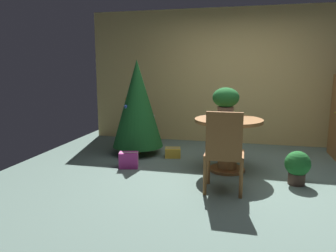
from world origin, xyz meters
TOP-DOWN VIEW (x-y plane):
  - ground_plane at (0.00, 0.00)m, footprint 6.60×6.60m
  - back_wall_panel at (0.00, 2.20)m, footprint 6.00×0.10m
  - round_dining_table at (-0.11, 0.33)m, footprint 0.96×0.96m
  - flower_vase at (-0.16, 0.38)m, footprint 0.38×0.38m
  - wooden_chair_near at (-0.11, -0.54)m, footprint 0.46×0.42m
  - holiday_tree at (-1.67, 0.93)m, footprint 0.87×0.87m
  - gift_box_purple at (-1.55, 0.14)m, footprint 0.32×0.25m
  - gift_box_gold at (-1.03, 0.84)m, footprint 0.29×0.25m
  - potted_plant at (0.79, -0.02)m, footprint 0.32×0.32m

SIDE VIEW (x-z plane):
  - ground_plane at x=0.00m, z-range 0.00..0.00m
  - gift_box_gold at x=-1.03m, z-range 0.00..0.16m
  - gift_box_purple at x=-1.55m, z-range 0.00..0.24m
  - potted_plant at x=0.79m, z-range 0.02..0.46m
  - round_dining_table at x=-0.11m, z-range 0.11..0.87m
  - wooden_chair_near at x=-0.11m, z-range 0.05..1.04m
  - holiday_tree at x=-1.67m, z-range 0.07..1.68m
  - flower_vase at x=-0.16m, z-range 0.80..1.24m
  - back_wall_panel at x=0.00m, z-range 0.00..2.60m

